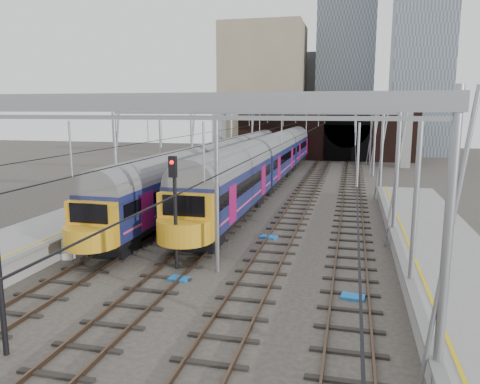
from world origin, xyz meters
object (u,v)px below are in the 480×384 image
(train_second, at_px, (222,163))
(signal_near_centre, at_px, (175,200))
(train_main, at_px, (284,151))
(relay_cabinet, at_px, (68,249))

(train_second, bearing_deg, signal_near_centre, -79.81)
(train_main, relative_size, train_second, 1.47)
(train_main, distance_m, signal_near_centre, 34.96)
(signal_near_centre, bearing_deg, relay_cabinet, -168.60)
(train_second, distance_m, signal_near_centre, 22.67)
(train_second, height_order, relay_cabinet, train_second)
(train_second, relative_size, signal_near_centre, 8.61)
(signal_near_centre, relative_size, relay_cabinet, 5.07)
(signal_near_centre, bearing_deg, train_second, 112.95)
(train_main, xyz_separation_m, train_second, (-4.00, -12.66, -0.16))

